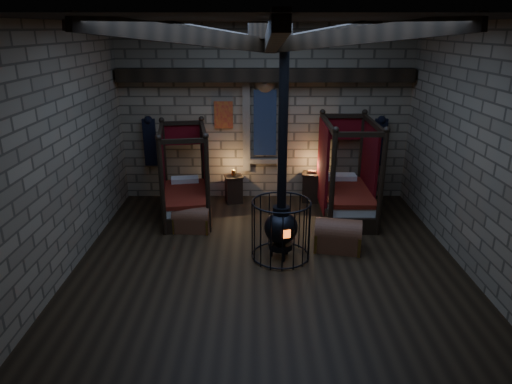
{
  "coord_description": "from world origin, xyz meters",
  "views": [
    {
      "loc": [
        -0.23,
        -7.51,
        4.08
      ],
      "look_at": [
        -0.22,
        0.6,
        1.15
      ],
      "focal_mm": 32.0,
      "sensor_mm": 36.0,
      "label": 1
    }
  ],
  "objects_px": {
    "bed_left": "(186,194)",
    "stove": "(281,225)",
    "trunk_right": "(338,236)",
    "bed_right": "(346,193)",
    "trunk_left": "(192,219)"
  },
  "relations": [
    {
      "from": "bed_right",
      "to": "stove",
      "type": "height_order",
      "value": "stove"
    },
    {
      "from": "bed_left",
      "to": "stove",
      "type": "bearing_deg",
      "value": -54.02
    },
    {
      "from": "trunk_left",
      "to": "stove",
      "type": "bearing_deg",
      "value": -28.83
    },
    {
      "from": "trunk_left",
      "to": "trunk_right",
      "type": "xyz_separation_m",
      "value": [
        2.94,
        -0.9,
        0.03
      ]
    },
    {
      "from": "bed_left",
      "to": "trunk_left",
      "type": "xyz_separation_m",
      "value": [
        0.25,
        -0.86,
        -0.25
      ]
    },
    {
      "from": "bed_left",
      "to": "trunk_left",
      "type": "relative_size",
      "value": 2.55
    },
    {
      "from": "bed_right",
      "to": "stove",
      "type": "relative_size",
      "value": 0.54
    },
    {
      "from": "bed_right",
      "to": "stove",
      "type": "bearing_deg",
      "value": -126.74
    },
    {
      "from": "trunk_left",
      "to": "trunk_right",
      "type": "distance_m",
      "value": 3.08
    },
    {
      "from": "bed_left",
      "to": "stove",
      "type": "xyz_separation_m",
      "value": [
        2.07,
        -2.07,
        0.16
      ]
    },
    {
      "from": "bed_left",
      "to": "bed_right",
      "type": "height_order",
      "value": "bed_right"
    },
    {
      "from": "bed_right",
      "to": "trunk_right",
      "type": "bearing_deg",
      "value": -104.1
    },
    {
      "from": "trunk_right",
      "to": "stove",
      "type": "distance_m",
      "value": 1.23
    },
    {
      "from": "trunk_right",
      "to": "stove",
      "type": "height_order",
      "value": "stove"
    },
    {
      "from": "bed_right",
      "to": "trunk_left",
      "type": "height_order",
      "value": "bed_right"
    }
  ]
}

